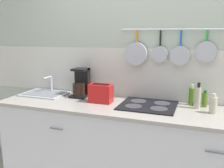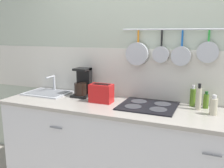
% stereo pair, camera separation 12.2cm
% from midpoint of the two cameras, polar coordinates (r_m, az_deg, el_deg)
% --- Properties ---
extents(wall_back, '(7.20, 0.14, 2.60)m').
position_cam_midpoint_polar(wall_back, '(2.71, 9.39, 3.92)').
color(wall_back, '#B2BCA8').
rests_on(wall_back, ground_plane).
extents(cabinet_base, '(2.81, 0.65, 0.90)m').
position_cam_midpoint_polar(cabinet_base, '(2.61, 6.70, -15.57)').
color(cabinet_base, silver).
rests_on(cabinet_base, ground_plane).
extents(countertop, '(2.85, 0.68, 0.03)m').
position_cam_midpoint_polar(countertop, '(2.43, 6.96, -5.76)').
color(countertop, '#A59E93').
rests_on(countertop, cabinet_base).
extents(sink_basin, '(0.50, 0.38, 0.20)m').
position_cam_midpoint_polar(sink_basin, '(3.03, -13.35, -1.83)').
color(sink_basin, '#B7BABF').
rests_on(sink_basin, countertop).
extents(coffee_maker, '(0.18, 0.21, 0.32)m').
position_cam_midpoint_polar(coffee_maker, '(2.83, -5.49, -0.12)').
color(coffee_maker, black).
rests_on(coffee_maker, countertop).
extents(toaster, '(0.25, 0.14, 0.19)m').
position_cam_midpoint_polar(toaster, '(2.57, -1.09, -2.12)').
color(toaster, red).
rests_on(toaster, countertop).
extents(cooktop, '(0.54, 0.49, 0.01)m').
position_cam_midpoint_polar(cooktop, '(2.48, 9.65, -4.94)').
color(cooktop, black).
rests_on(cooktop, countertop).
extents(bottle_sesame_oil, '(0.05, 0.05, 0.21)m').
position_cam_midpoint_polar(bottle_sesame_oil, '(2.58, 19.26, -2.80)').
color(bottle_sesame_oil, '#4C721E').
rests_on(bottle_sesame_oil, countertop).
extents(bottle_vinegar, '(0.05, 0.05, 0.25)m').
position_cam_midpoint_polar(bottle_vinegar, '(2.47, 20.57, -3.09)').
color(bottle_vinegar, '#BFB799').
rests_on(bottle_vinegar, countertop).
extents(bottle_olive_oil, '(0.05, 0.05, 0.16)m').
position_cam_midpoint_polar(bottle_olive_oil, '(2.56, 21.98, -3.58)').
color(bottle_olive_oil, '#4C721E').
rests_on(bottle_olive_oil, countertop).
extents(bottle_hot_sauce, '(0.07, 0.07, 0.18)m').
position_cam_midpoint_polar(bottle_hot_sauce, '(2.37, 23.59, -4.68)').
color(bottle_hot_sauce, '#BFB799').
rests_on(bottle_hot_sauce, countertop).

